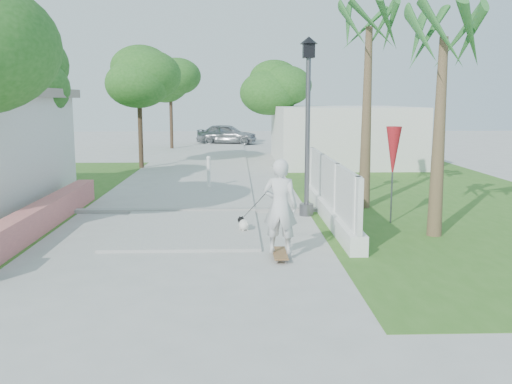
{
  "coord_description": "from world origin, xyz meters",
  "views": [
    {
      "loc": [
        1.13,
        -8.71,
        2.92
      ],
      "look_at": [
        1.51,
        2.49,
        1.1
      ],
      "focal_mm": 40.0,
      "sensor_mm": 36.0,
      "label": 1
    }
  ],
  "objects_px": {
    "street_lamp": "(308,120)",
    "skateboarder": "(263,207)",
    "dog": "(243,224)",
    "parked_car": "(227,134)",
    "patio_umbrella": "(393,153)",
    "bollard": "(209,171)"
  },
  "relations": [
    {
      "from": "street_lamp",
      "to": "skateboarder",
      "type": "height_order",
      "value": "street_lamp"
    },
    {
      "from": "dog",
      "to": "parked_car",
      "type": "xyz_separation_m",
      "value": [
        -0.78,
        25.51,
        0.48
      ]
    },
    {
      "from": "dog",
      "to": "patio_umbrella",
      "type": "bearing_deg",
      "value": -7.93
    },
    {
      "from": "bollard",
      "to": "skateboarder",
      "type": "relative_size",
      "value": 0.4
    },
    {
      "from": "bollard",
      "to": "skateboarder",
      "type": "xyz_separation_m",
      "value": [
        1.43,
        -7.72,
        0.24
      ]
    },
    {
      "from": "street_lamp",
      "to": "parked_car",
      "type": "xyz_separation_m",
      "value": [
        -2.41,
        23.68,
        -1.75
      ]
    },
    {
      "from": "skateboarder",
      "to": "parked_car",
      "type": "height_order",
      "value": "skateboarder"
    },
    {
      "from": "patio_umbrella",
      "to": "parked_car",
      "type": "relative_size",
      "value": 0.58
    },
    {
      "from": "patio_umbrella",
      "to": "skateboarder",
      "type": "distance_m",
      "value": 3.96
    },
    {
      "from": "skateboarder",
      "to": "dog",
      "type": "height_order",
      "value": "skateboarder"
    },
    {
      "from": "skateboarder",
      "to": "bollard",
      "type": "bearing_deg",
      "value": -64.11
    },
    {
      "from": "bollard",
      "to": "dog",
      "type": "xyz_separation_m",
      "value": [
        1.07,
        -6.33,
        -0.39
      ]
    },
    {
      "from": "bollard",
      "to": "dog",
      "type": "height_order",
      "value": "bollard"
    },
    {
      "from": "street_lamp",
      "to": "parked_car",
      "type": "bearing_deg",
      "value": 95.81
    },
    {
      "from": "patio_umbrella",
      "to": "dog",
      "type": "distance_m",
      "value": 3.92
    },
    {
      "from": "bollard",
      "to": "dog",
      "type": "bearing_deg",
      "value": -80.41
    },
    {
      "from": "dog",
      "to": "parked_car",
      "type": "bearing_deg",
      "value": 70.59
    },
    {
      "from": "street_lamp",
      "to": "patio_umbrella",
      "type": "bearing_deg",
      "value": -27.76
    },
    {
      "from": "bollard",
      "to": "skateboarder",
      "type": "distance_m",
      "value": 7.85
    },
    {
      "from": "dog",
      "to": "parked_car",
      "type": "height_order",
      "value": "parked_car"
    },
    {
      "from": "bollard",
      "to": "parked_car",
      "type": "xyz_separation_m",
      "value": [
        0.29,
        19.18,
        0.09
      ]
    },
    {
      "from": "patio_umbrella",
      "to": "dog",
      "type": "bearing_deg",
      "value": -166.77
    }
  ]
}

